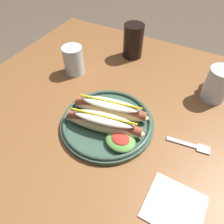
{
  "coord_description": "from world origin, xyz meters",
  "views": [
    {
      "loc": [
        0.14,
        -0.44,
        1.25
      ],
      "look_at": [
        -0.07,
        -0.06,
        0.77
      ],
      "focal_mm": 34.21,
      "sensor_mm": 36.0,
      "label": 1
    }
  ],
  "objects_px": {
    "fork": "(192,146)",
    "water_cup": "(73,60)",
    "extra_cup": "(217,85)",
    "hot_dog_plate": "(108,120)",
    "soda_cup": "(133,41)",
    "napkin": "(174,207)"
  },
  "relations": [
    {
      "from": "soda_cup",
      "to": "napkin",
      "type": "bearing_deg",
      "value": -56.32
    },
    {
      "from": "soda_cup",
      "to": "napkin",
      "type": "distance_m",
      "value": 0.63
    },
    {
      "from": "fork",
      "to": "water_cup",
      "type": "height_order",
      "value": "water_cup"
    },
    {
      "from": "soda_cup",
      "to": "hot_dog_plate",
      "type": "bearing_deg",
      "value": -75.85
    },
    {
      "from": "soda_cup",
      "to": "napkin",
      "type": "height_order",
      "value": "soda_cup"
    },
    {
      "from": "water_cup",
      "to": "hot_dog_plate",
      "type": "bearing_deg",
      "value": -35.71
    },
    {
      "from": "fork",
      "to": "water_cup",
      "type": "relative_size",
      "value": 1.15
    },
    {
      "from": "hot_dog_plate",
      "to": "water_cup",
      "type": "height_order",
      "value": "water_cup"
    },
    {
      "from": "hot_dog_plate",
      "to": "napkin",
      "type": "xyz_separation_m",
      "value": [
        0.25,
        -0.14,
        -0.02
      ]
    },
    {
      "from": "napkin",
      "to": "soda_cup",
      "type": "bearing_deg",
      "value": 123.68
    },
    {
      "from": "hot_dog_plate",
      "to": "soda_cup",
      "type": "bearing_deg",
      "value": 104.15
    },
    {
      "from": "hot_dog_plate",
      "to": "water_cup",
      "type": "distance_m",
      "value": 0.3
    },
    {
      "from": "water_cup",
      "to": "napkin",
      "type": "height_order",
      "value": "water_cup"
    },
    {
      "from": "hot_dog_plate",
      "to": "fork",
      "type": "height_order",
      "value": "hot_dog_plate"
    },
    {
      "from": "hot_dog_plate",
      "to": "extra_cup",
      "type": "bearing_deg",
      "value": 47.98
    },
    {
      "from": "hot_dog_plate",
      "to": "extra_cup",
      "type": "distance_m",
      "value": 0.38
    },
    {
      "from": "extra_cup",
      "to": "hot_dog_plate",
      "type": "bearing_deg",
      "value": -132.02
    },
    {
      "from": "water_cup",
      "to": "extra_cup",
      "type": "distance_m",
      "value": 0.51
    },
    {
      "from": "fork",
      "to": "extra_cup",
      "type": "distance_m",
      "value": 0.24
    },
    {
      "from": "hot_dog_plate",
      "to": "extra_cup",
      "type": "height_order",
      "value": "extra_cup"
    },
    {
      "from": "fork",
      "to": "water_cup",
      "type": "bearing_deg",
      "value": 158.12
    },
    {
      "from": "water_cup",
      "to": "napkin",
      "type": "xyz_separation_m",
      "value": [
        0.5,
        -0.31,
        -0.05
      ]
    }
  ]
}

